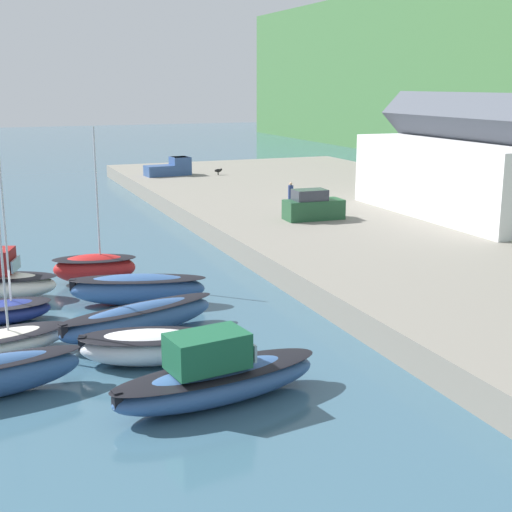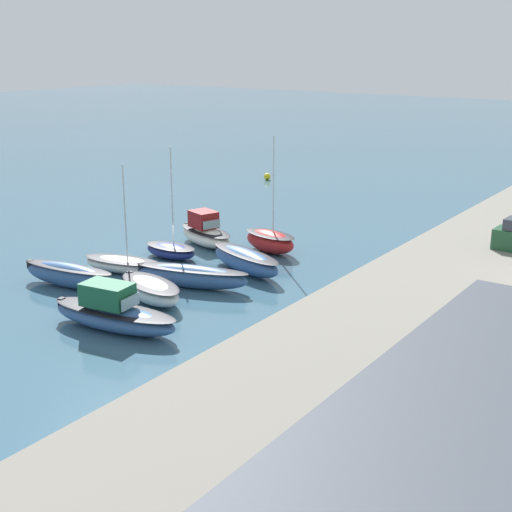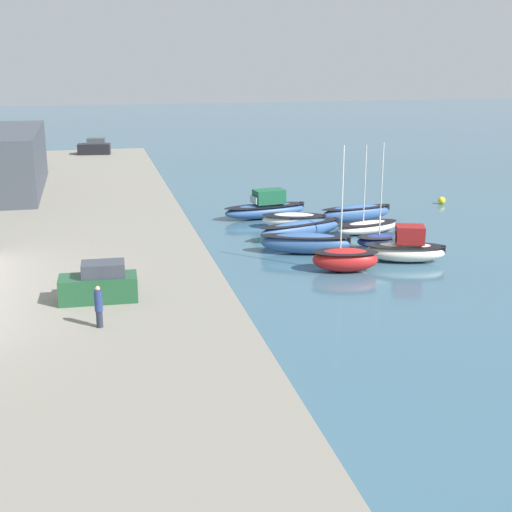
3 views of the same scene
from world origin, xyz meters
name	(u,v)px [view 1 (image 1 of 3)]	position (x,y,z in m)	size (l,w,h in m)	color
ground_plane	(13,324)	(0.00, 0.00, 0.00)	(320.00, 320.00, 0.00)	#385B70
quay_promenade	(509,256)	(0.00, 28.51, 0.68)	(104.54, 29.45, 1.37)	gray
harbor_clubhouse	(465,171)	(-9.63, 32.40, 4.60)	(17.97, 8.13, 8.85)	white
moored_boat_0	(95,268)	(-5.75, 4.71, 0.88)	(3.07, 4.92, 8.61)	red
moored_boat_1	(137,289)	(-0.86, 6.03, 0.83)	(3.94, 7.09, 1.58)	#33568E
moored_boat_2	(139,319)	(3.60, 5.09, 0.77)	(3.78, 7.72, 1.45)	#33568E
moored_boat_3	(147,346)	(6.93, 4.69, 0.72)	(3.76, 5.86, 1.35)	silver
moored_boat_4	(216,377)	(11.28, 6.07, 0.94)	(3.37, 8.06, 2.58)	#33568E
moored_boat_6	(5,310)	(-0.45, -0.30, 0.58)	(2.07, 4.22, 8.02)	navy
parked_car_1	(313,207)	(-11.92, 21.20, 2.29)	(1.95, 4.26, 2.16)	#1E4C2D
pickup_truck_0	(172,168)	(-40.07, 18.47, 2.19)	(2.37, 4.88, 1.90)	#2D4C84
person_on_quay	(291,196)	(-15.97, 21.30, 2.47)	(0.40, 0.40, 2.14)	#232838
dog_on_quay	(218,171)	(-38.55, 23.16, 1.83)	(0.35, 0.88, 0.68)	black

